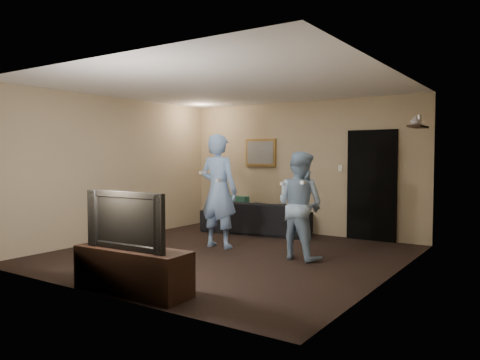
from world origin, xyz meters
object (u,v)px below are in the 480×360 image
Objects in this scene: wii_player_left at (219,191)px; wii_player_right at (300,205)px; television at (132,220)px; tv_console at (133,271)px; sofa at (256,217)px.

wii_player_right is (1.51, -0.01, -0.15)m from wii_player_left.
wii_player_left is (-0.75, 2.63, 0.12)m from television.
television is at bearing -106.16° from wii_player_right.
television is at bearing 0.00° from tv_console.
television is at bearing -74.18° from wii_player_left.
tv_console is at bearing 95.54° from sofa.
wii_player_left reaches higher than sofa.
television reaches higher than sofa.
wii_player_left is (0.26, -1.63, 0.63)m from sofa.
sofa is 1.51× the size of tv_console.
tv_console is at bearing -74.18° from wii_player_left.
sofa is 1.92× the size of television.
sofa is 1.34× the size of wii_player_right.
sofa is at bearing 101.00° from tv_console.
wii_player_left reaches higher than television.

